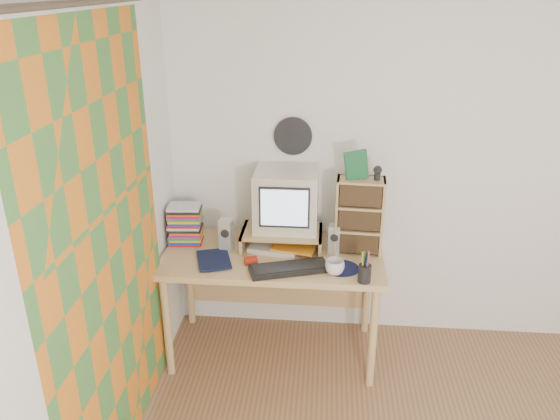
% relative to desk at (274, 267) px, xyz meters
% --- Properties ---
extents(back_wall, '(3.50, 0.00, 3.50)m').
position_rel_desk_xyz_m(back_wall, '(1.03, 0.31, 0.63)').
color(back_wall, white).
rests_on(back_wall, floor).
extents(left_wall, '(0.00, 3.50, 3.50)m').
position_rel_desk_xyz_m(left_wall, '(-0.72, -1.44, 0.63)').
color(left_wall, white).
rests_on(left_wall, floor).
extents(curtain, '(0.00, 2.20, 2.20)m').
position_rel_desk_xyz_m(curtain, '(-0.68, -0.96, 0.53)').
color(curtain, orange).
rests_on(curtain, left_wall).
extents(wall_disc, '(0.25, 0.02, 0.25)m').
position_rel_desk_xyz_m(wall_disc, '(0.10, 0.29, 0.81)').
color(wall_disc, black).
rests_on(wall_disc, back_wall).
extents(desk, '(1.40, 0.70, 0.75)m').
position_rel_desk_xyz_m(desk, '(0.00, 0.00, 0.00)').
color(desk, tan).
rests_on(desk, floor).
extents(monitor_riser, '(0.52, 0.30, 0.12)m').
position_rel_desk_xyz_m(monitor_riser, '(0.05, 0.04, 0.23)').
color(monitor_riser, tan).
rests_on(monitor_riser, desk).
extents(crt_monitor, '(0.40, 0.40, 0.38)m').
position_rel_desk_xyz_m(crt_monitor, '(0.07, 0.09, 0.45)').
color(crt_monitor, silver).
rests_on(crt_monitor, monitor_riser).
extents(speaker_left, '(0.09, 0.09, 0.21)m').
position_rel_desk_xyz_m(speaker_left, '(-0.30, -0.04, 0.24)').
color(speaker_left, silver).
rests_on(speaker_left, desk).
extents(speaker_right, '(0.08, 0.08, 0.19)m').
position_rel_desk_xyz_m(speaker_right, '(0.39, -0.02, 0.23)').
color(speaker_right, silver).
rests_on(speaker_right, desk).
extents(keyboard, '(0.50, 0.29, 0.03)m').
position_rel_desk_xyz_m(keyboard, '(0.12, -0.28, 0.15)').
color(keyboard, black).
rests_on(keyboard, desk).
extents(dvd_stack, '(0.22, 0.16, 0.30)m').
position_rel_desk_xyz_m(dvd_stack, '(-0.59, 0.05, 0.28)').
color(dvd_stack, brown).
rests_on(dvd_stack, desk).
extents(cd_rack, '(0.31, 0.18, 0.49)m').
position_rel_desk_xyz_m(cd_rack, '(0.54, 0.02, 0.38)').
color(cd_rack, tan).
rests_on(cd_rack, desk).
extents(mug, '(0.14, 0.14, 0.09)m').
position_rel_desk_xyz_m(mug, '(0.39, -0.29, 0.18)').
color(mug, silver).
rests_on(mug, desk).
extents(diary, '(0.28, 0.24, 0.05)m').
position_rel_desk_xyz_m(diary, '(-0.45, -0.23, 0.16)').
color(diary, black).
rests_on(diary, desk).
extents(mousepad, '(0.24, 0.24, 0.00)m').
position_rel_desk_xyz_m(mousepad, '(0.44, -0.22, 0.14)').
color(mousepad, black).
rests_on(mousepad, desk).
extents(pen_cup, '(0.09, 0.09, 0.15)m').
position_rel_desk_xyz_m(pen_cup, '(0.56, -0.37, 0.21)').
color(pen_cup, black).
rests_on(pen_cup, desk).
extents(papers, '(0.35, 0.29, 0.04)m').
position_rel_desk_xyz_m(papers, '(0.06, 0.01, 0.16)').
color(papers, beige).
rests_on(papers, desk).
extents(red_box, '(0.09, 0.07, 0.04)m').
position_rel_desk_xyz_m(red_box, '(-0.12, -0.21, 0.15)').
color(red_box, '#A82211').
rests_on(red_box, desk).
extents(game_box, '(0.14, 0.06, 0.18)m').
position_rel_desk_xyz_m(game_box, '(0.50, 0.02, 0.72)').
color(game_box, '#195A32').
rests_on(game_box, cd_rack).
extents(webcam, '(0.05, 0.05, 0.09)m').
position_rel_desk_xyz_m(webcam, '(0.63, 0.01, 0.67)').
color(webcam, black).
rests_on(webcam, cd_rack).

